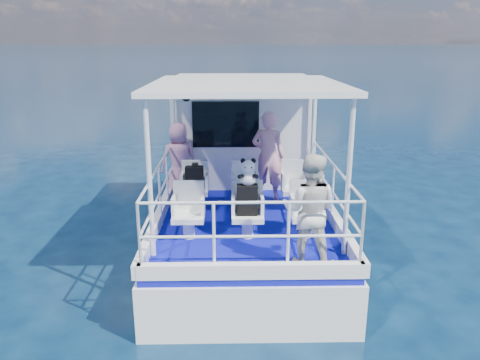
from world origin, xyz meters
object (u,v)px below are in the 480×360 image
passenger_port_fwd (179,160)px  passenger_stbd_aft (310,210)px  panda (248,172)px  backpack_center (247,200)px

passenger_port_fwd → passenger_stbd_aft: bearing=103.6°
passenger_port_fwd → passenger_stbd_aft: passenger_stbd_aft is taller
passenger_port_fwd → passenger_stbd_aft: size_ratio=0.94×
passenger_stbd_aft → panda: 1.23m
passenger_port_fwd → backpack_center: size_ratio=3.09×
backpack_center → panda: panda is taller
passenger_stbd_aft → panda: bearing=-31.5°
passenger_stbd_aft → backpack_center: size_ratio=3.30×
panda → passenger_port_fwd: bearing=120.9°
passenger_port_fwd → backpack_center: bearing=100.0°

